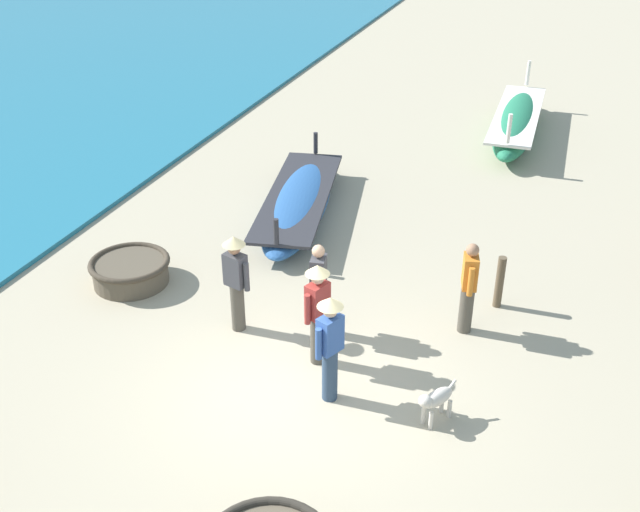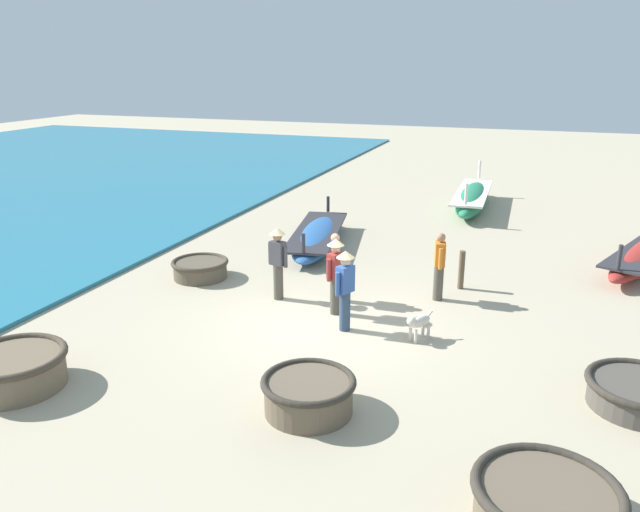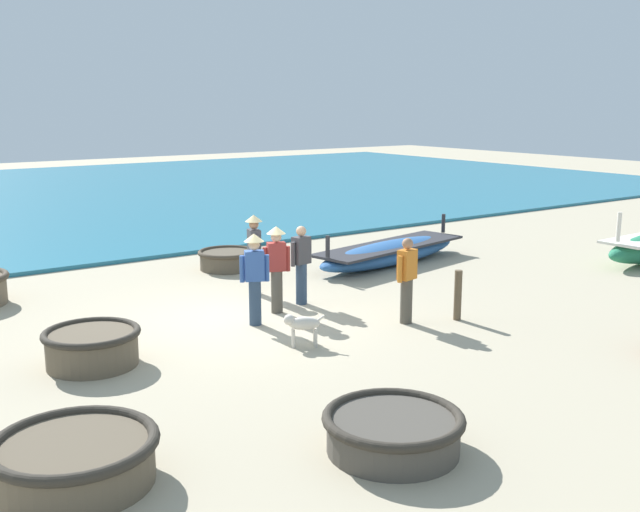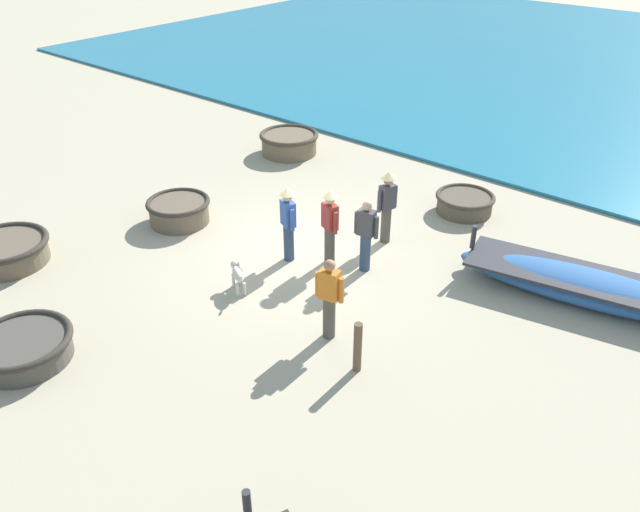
{
  "view_description": "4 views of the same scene",
  "coord_description": "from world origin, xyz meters",
  "px_view_note": "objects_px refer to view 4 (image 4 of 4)",
  "views": [
    {
      "loc": [
        3.11,
        -7.89,
        6.89
      ],
      "look_at": [
        -0.57,
        2.35,
        0.82
      ],
      "focal_mm": 42.0,
      "sensor_mm": 36.0,
      "label": 1
    },
    {
      "loc": [
        3.89,
        -11.12,
        5.22
      ],
      "look_at": [
        -0.69,
        1.61,
        0.94
      ],
      "focal_mm": 35.0,
      "sensor_mm": 36.0,
      "label": 2
    },
    {
      "loc": [
        11.72,
        -6.61,
        3.96
      ],
      "look_at": [
        0.05,
        1.63,
        1.0
      ],
      "focal_mm": 42.0,
      "sensor_mm": 36.0,
      "label": 3
    },
    {
      "loc": [
        8.72,
        7.66,
        6.92
      ],
      "look_at": [
        0.86,
        1.11,
        0.73
      ],
      "focal_mm": 35.0,
      "sensor_mm": 36.0,
      "label": 4
    }
  ],
  "objects_px": {
    "fisherman_standing_right": "(330,222)",
    "fisherman_with_hat": "(387,203)",
    "coracle_front_right": "(23,347)",
    "long_boat_green_hull": "(587,286)",
    "coracle_nearest": "(179,210)",
    "coracle_center": "(289,142)",
    "dog": "(238,274)",
    "fisherman_standing_left": "(329,297)",
    "fisherman_hauling": "(366,234)",
    "mooring_post_inland": "(358,347)",
    "coracle_upturned": "(465,203)",
    "fisherman_crouching": "(288,219)",
    "coracle_front_left": "(6,250)"
  },
  "relations": [
    {
      "from": "long_boat_green_hull",
      "to": "fisherman_standing_right",
      "type": "xyz_separation_m",
      "value": [
        2.09,
        -4.61,
        0.66
      ]
    },
    {
      "from": "coracle_center",
      "to": "coracle_front_right",
      "type": "bearing_deg",
      "value": 16.15
    },
    {
      "from": "coracle_front_left",
      "to": "fisherman_standing_left",
      "type": "distance_m",
      "value": 7.18
    },
    {
      "from": "coracle_front_right",
      "to": "fisherman_standing_left",
      "type": "xyz_separation_m",
      "value": [
        -3.74,
        3.53,
        0.58
      ]
    },
    {
      "from": "fisherman_hauling",
      "to": "dog",
      "type": "relative_size",
      "value": 2.57
    },
    {
      "from": "coracle_nearest",
      "to": "fisherman_crouching",
      "type": "height_order",
      "value": "fisherman_crouching"
    },
    {
      "from": "long_boat_green_hull",
      "to": "fisherman_with_hat",
      "type": "distance_m",
      "value": 4.32
    },
    {
      "from": "long_boat_green_hull",
      "to": "dog",
      "type": "xyz_separation_m",
      "value": [
        4.03,
        -5.34,
        0.08
      ]
    },
    {
      "from": "long_boat_green_hull",
      "to": "fisherman_with_hat",
      "type": "bearing_deg",
      "value": -81.85
    },
    {
      "from": "coracle_front_right",
      "to": "fisherman_standing_right",
      "type": "distance_m",
      "value": 6.05
    },
    {
      "from": "fisherman_standing_left",
      "to": "dog",
      "type": "xyz_separation_m",
      "value": [
        0.0,
        -2.28,
        -0.46
      ]
    },
    {
      "from": "coracle_front_right",
      "to": "coracle_center",
      "type": "bearing_deg",
      "value": -163.85
    },
    {
      "from": "coracle_front_right",
      "to": "fisherman_with_hat",
      "type": "relative_size",
      "value": 0.99
    },
    {
      "from": "coracle_center",
      "to": "fisherman_with_hat",
      "type": "distance_m",
      "value": 5.78
    },
    {
      "from": "coracle_center",
      "to": "fisherman_standing_left",
      "type": "distance_m",
      "value": 8.7
    },
    {
      "from": "fisherman_standing_right",
      "to": "dog",
      "type": "bearing_deg",
      "value": -20.61
    },
    {
      "from": "fisherman_standing_right",
      "to": "fisherman_with_hat",
      "type": "relative_size",
      "value": 1.0
    },
    {
      "from": "coracle_nearest",
      "to": "long_boat_green_hull",
      "type": "bearing_deg",
      "value": 109.18
    },
    {
      "from": "fisherman_hauling",
      "to": "fisherman_standing_left",
      "type": "relative_size",
      "value": 1.0
    },
    {
      "from": "fisherman_standing_left",
      "to": "fisherman_with_hat",
      "type": "bearing_deg",
      "value": -161.12
    },
    {
      "from": "long_boat_green_hull",
      "to": "fisherman_crouching",
      "type": "xyz_separation_m",
      "value": [
        2.54,
        -5.35,
        0.66
      ]
    },
    {
      "from": "mooring_post_inland",
      "to": "dog",
      "type": "bearing_deg",
      "value": -96.93
    },
    {
      "from": "long_boat_green_hull",
      "to": "fisherman_hauling",
      "type": "relative_size",
      "value": 3.23
    },
    {
      "from": "mooring_post_inland",
      "to": "coracle_center",
      "type": "bearing_deg",
      "value": -131.19
    },
    {
      "from": "coracle_front_right",
      "to": "dog",
      "type": "relative_size",
      "value": 2.71
    },
    {
      "from": "fisherman_hauling",
      "to": "mooring_post_inland",
      "type": "height_order",
      "value": "fisherman_hauling"
    },
    {
      "from": "long_boat_green_hull",
      "to": "fisherman_standing_left",
      "type": "relative_size",
      "value": 3.23
    },
    {
      "from": "coracle_front_left",
      "to": "fisherman_standing_left",
      "type": "height_order",
      "value": "fisherman_standing_left"
    },
    {
      "from": "long_boat_green_hull",
      "to": "mooring_post_inland",
      "type": "distance_m",
      "value": 4.91
    },
    {
      "from": "coracle_center",
      "to": "coracle_nearest",
      "type": "bearing_deg",
      "value": 10.87
    },
    {
      "from": "long_boat_green_hull",
      "to": "fisherman_with_hat",
      "type": "xyz_separation_m",
      "value": [
        0.61,
        -4.23,
        0.66
      ]
    },
    {
      "from": "coracle_front_right",
      "to": "dog",
      "type": "xyz_separation_m",
      "value": [
        -3.74,
        1.24,
        0.12
      ]
    },
    {
      "from": "coracle_front_left",
      "to": "fisherman_with_hat",
      "type": "bearing_deg",
      "value": 136.2
    },
    {
      "from": "coracle_center",
      "to": "dog",
      "type": "xyz_separation_m",
      "value": [
        5.95,
        4.05,
        0.04
      ]
    },
    {
      "from": "coracle_front_left",
      "to": "long_boat_green_hull",
      "type": "xyz_separation_m",
      "value": [
        -6.42,
        9.8,
        0.0
      ]
    },
    {
      "from": "coracle_front_right",
      "to": "dog",
      "type": "height_order",
      "value": "dog"
    },
    {
      "from": "dog",
      "to": "coracle_center",
      "type": "bearing_deg",
      "value": -145.76
    },
    {
      "from": "coracle_nearest",
      "to": "coracle_front_right",
      "type": "distance_m",
      "value": 5.18
    },
    {
      "from": "coracle_center",
      "to": "fisherman_standing_left",
      "type": "bearing_deg",
      "value": 46.81
    },
    {
      "from": "long_boat_green_hull",
      "to": "fisherman_standing_right",
      "type": "bearing_deg",
      "value": -65.6
    },
    {
      "from": "coracle_front_left",
      "to": "coracle_front_right",
      "type": "xyz_separation_m",
      "value": [
        1.35,
        3.22,
        -0.04
      ]
    },
    {
      "from": "fisherman_standing_right",
      "to": "fisherman_with_hat",
      "type": "bearing_deg",
      "value": 165.51
    },
    {
      "from": "long_boat_green_hull",
      "to": "fisherman_hauling",
      "type": "bearing_deg",
      "value": -64.61
    },
    {
      "from": "fisherman_standing_left",
      "to": "fisherman_standing_right",
      "type": "bearing_deg",
      "value": -141.2
    },
    {
      "from": "coracle_front_right",
      "to": "fisherman_with_hat",
      "type": "distance_m",
      "value": 7.57
    },
    {
      "from": "fisherman_hauling",
      "to": "fisherman_with_hat",
      "type": "height_order",
      "value": "fisherman_with_hat"
    },
    {
      "from": "coracle_front_right",
      "to": "fisherman_crouching",
      "type": "distance_m",
      "value": 5.42
    },
    {
      "from": "coracle_upturned",
      "to": "coracle_nearest",
      "type": "bearing_deg",
      "value": -45.82
    },
    {
      "from": "coracle_center",
      "to": "coracle_front_left",
      "type": "relative_size",
      "value": 0.98
    },
    {
      "from": "coracle_center",
      "to": "dog",
      "type": "bearing_deg",
      "value": 34.24
    }
  ]
}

